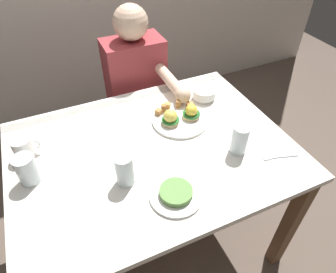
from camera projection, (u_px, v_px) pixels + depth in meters
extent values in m
plane|color=brown|center=(156.00, 235.00, 1.78)|extent=(6.00, 6.00, 0.00)
cube|color=white|center=(152.00, 150.00, 1.29)|extent=(1.20, 0.90, 0.03)
cube|color=#3F7F51|center=(195.00, 223.00, 1.01)|extent=(1.20, 0.06, 0.00)
cube|color=#3F7F51|center=(124.00, 100.00, 1.55)|extent=(1.20, 0.06, 0.00)
cube|color=brown|center=(290.00, 224.00, 1.44)|extent=(0.06, 0.06, 0.71)
cube|color=brown|center=(37.00, 180.00, 1.64)|extent=(0.06, 0.06, 0.71)
cube|color=brown|center=(208.00, 127.00, 1.98)|extent=(0.06, 0.06, 0.71)
cylinder|color=white|center=(180.00, 120.00, 1.42)|extent=(0.27, 0.27, 0.01)
cylinder|color=tan|center=(170.00, 122.00, 1.38)|extent=(0.08, 0.08, 0.02)
cylinder|color=#286B2D|center=(170.00, 120.00, 1.37)|extent=(0.08, 0.08, 0.01)
sphere|color=#F7DB56|center=(170.00, 116.00, 1.36)|extent=(0.06, 0.06, 0.06)
cylinder|color=tan|center=(191.00, 116.00, 1.42)|extent=(0.08, 0.08, 0.02)
cylinder|color=#236028|center=(191.00, 114.00, 1.41)|extent=(0.08, 0.08, 0.01)
sphere|color=yellow|center=(191.00, 110.00, 1.39)|extent=(0.06, 0.06, 0.06)
cube|color=#AD7038|center=(190.00, 105.00, 1.47)|extent=(0.04, 0.04, 0.03)
cube|color=tan|center=(191.00, 105.00, 1.47)|extent=(0.02, 0.02, 0.03)
cube|color=#B77A42|center=(178.00, 104.00, 1.47)|extent=(0.03, 0.03, 0.04)
cube|color=tan|center=(167.00, 105.00, 1.47)|extent=(0.04, 0.04, 0.02)
cube|color=#AD7038|center=(164.00, 108.00, 1.44)|extent=(0.03, 0.03, 0.04)
cube|color=#B77A42|center=(159.00, 112.00, 1.43)|extent=(0.04, 0.04, 0.03)
cylinder|color=white|center=(204.00, 97.00, 1.56)|extent=(0.10, 0.10, 0.01)
cylinder|color=white|center=(204.00, 93.00, 1.54)|extent=(0.12, 0.12, 0.04)
cube|color=#EA6B70|center=(203.00, 93.00, 1.54)|extent=(0.03, 0.03, 0.03)
cube|color=#F4A85B|center=(204.00, 93.00, 1.54)|extent=(0.03, 0.03, 0.03)
cube|color=#F4A85B|center=(203.00, 93.00, 1.53)|extent=(0.03, 0.03, 0.02)
cube|color=#EA6B70|center=(210.00, 92.00, 1.54)|extent=(0.03, 0.03, 0.02)
cylinder|color=white|center=(23.00, 148.00, 1.21)|extent=(0.08, 0.08, 0.09)
cylinder|color=black|center=(20.00, 141.00, 1.19)|extent=(0.07, 0.07, 0.01)
torus|color=white|center=(34.00, 145.00, 1.23)|extent=(0.06, 0.01, 0.06)
cube|color=silver|center=(285.00, 156.00, 1.24)|extent=(0.12, 0.05, 0.00)
cube|color=silver|center=(267.00, 158.00, 1.24)|extent=(0.04, 0.03, 0.00)
cylinder|color=silver|center=(125.00, 170.00, 1.10)|extent=(0.07, 0.07, 0.13)
cylinder|color=silver|center=(125.00, 172.00, 1.11)|extent=(0.06, 0.06, 0.11)
cylinder|color=silver|center=(240.00, 140.00, 1.23)|extent=(0.07, 0.07, 0.13)
cylinder|color=silver|center=(239.00, 144.00, 1.25)|extent=(0.06, 0.06, 0.08)
cylinder|color=silver|center=(27.00, 170.00, 1.11)|extent=(0.08, 0.08, 0.12)
cylinder|color=silver|center=(28.00, 172.00, 1.12)|extent=(0.07, 0.07, 0.10)
cylinder|color=white|center=(176.00, 195.00, 1.09)|extent=(0.20, 0.20, 0.01)
cylinder|color=#66934C|center=(176.00, 192.00, 1.08)|extent=(0.12, 0.12, 0.02)
cylinder|color=#33333D|center=(133.00, 150.00, 2.00)|extent=(0.11, 0.11, 0.45)
cylinder|color=#33333D|center=(157.00, 143.00, 2.06)|extent=(0.11, 0.11, 0.45)
cube|color=#993338|center=(135.00, 80.00, 1.78)|extent=(0.34, 0.20, 0.50)
sphere|color=beige|center=(131.00, 22.00, 1.55)|extent=(0.19, 0.19, 0.19)
cylinder|color=beige|center=(171.00, 81.00, 1.58)|extent=(0.06, 0.30, 0.06)
sphere|color=beige|center=(183.00, 95.00, 1.48)|extent=(0.08, 0.08, 0.08)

